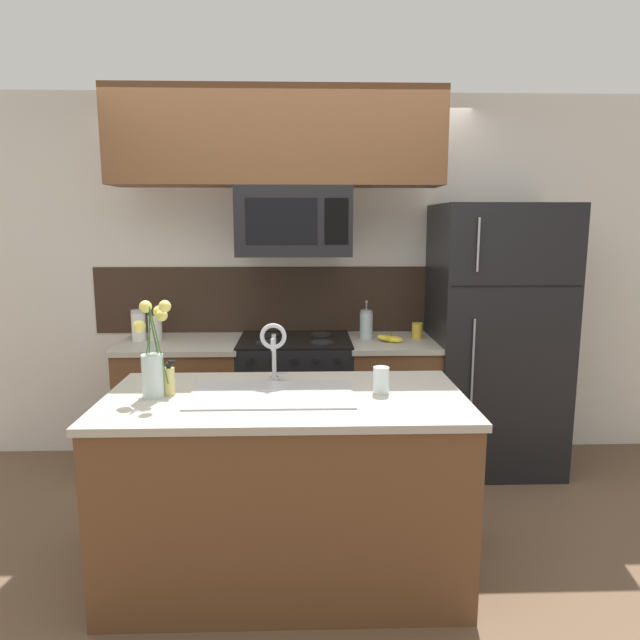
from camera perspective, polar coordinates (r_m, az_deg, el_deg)
ground_plane at (r=3.38m, az=-2.62°, el=-20.61°), size 10.00×10.00×0.00m
rear_partition at (r=4.22m, az=1.58°, el=4.19°), size 5.20×0.10×2.60m
splash_band at (r=4.18m, az=-2.50°, el=2.06°), size 2.90×0.01×0.48m
back_counter_left at (r=4.10m, az=-13.45°, el=-8.30°), size 0.81×0.65×0.91m
back_counter_right at (r=4.06m, az=7.07°, el=-8.27°), size 0.61×0.65×0.91m
stove_range at (r=4.02m, az=-2.48°, el=-8.35°), size 0.76×0.64×0.93m
microwave at (r=3.80m, az=-2.62°, el=9.82°), size 0.74×0.40×0.45m
upper_cabinet_band at (r=3.81m, az=-4.35°, el=17.70°), size 2.12×0.34×0.60m
refrigerator at (r=4.14m, az=17.01°, el=-1.75°), size 0.86×0.74×1.83m
storage_jar_tall at (r=4.07m, az=-17.67°, el=-0.51°), size 0.10×0.10×0.21m
storage_jar_medium at (r=4.05m, az=-16.17°, el=-0.61°), size 0.09×0.09×0.20m
banana_bunch at (r=3.88m, az=7.08°, el=-1.86°), size 0.19×0.16×0.07m
french_press at (r=3.96m, az=4.64°, el=-0.44°), size 0.09×0.09×0.27m
coffee_tin at (r=4.02m, az=9.71°, el=-1.06°), size 0.08×0.08×0.11m
island_counter at (r=2.86m, az=-3.43°, el=-16.25°), size 1.68×0.85×0.91m
kitchen_sink at (r=2.71m, az=-4.83°, el=-8.90°), size 0.76×0.44×0.16m
sink_faucet at (r=2.85m, az=-4.66°, el=-2.42°), size 0.14×0.14×0.31m
dish_soap_bottle at (r=2.76m, az=-14.84°, el=-5.90°), size 0.06×0.05×0.16m
drinking_glass at (r=2.72m, az=6.12°, el=-5.99°), size 0.08×0.08×0.13m
flower_vase at (r=2.74m, az=-16.35°, el=-3.98°), size 0.18×0.16×0.45m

